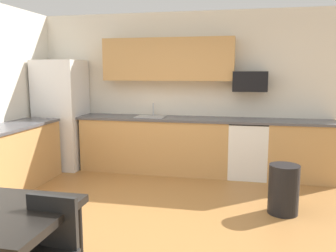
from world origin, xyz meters
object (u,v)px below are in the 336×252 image
object	(u,v)px
refrigerator	(62,115)
chair_near_table	(45,250)
oven_range	(247,149)
trash_bin	(284,189)
microwave	(250,81)

from	to	relation	value
refrigerator	chair_near_table	xyz separation A→B (m)	(1.83, -3.61, -0.44)
oven_range	trash_bin	bearing A→B (deg)	-74.40
oven_range	microwave	size ratio (longest dim) A/B	1.69
refrigerator	oven_range	xyz separation A→B (m)	(3.23, 0.08, -0.49)
oven_range	refrigerator	bearing A→B (deg)	-178.58
refrigerator	microwave	xyz separation A→B (m)	(3.23, 0.18, 0.60)
chair_near_table	trash_bin	bearing A→B (deg)	51.03
refrigerator	oven_range	world-z (taller)	refrigerator
oven_range	trash_bin	distance (m)	1.52
oven_range	chair_near_table	size ratio (longest dim) A/B	1.07
trash_bin	refrigerator	bearing A→B (deg)	159.27
microwave	trash_bin	distance (m)	2.03
refrigerator	trash_bin	bearing A→B (deg)	-20.73
chair_near_table	trash_bin	world-z (taller)	chair_near_table
microwave	trash_bin	bearing A→B (deg)	-75.36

